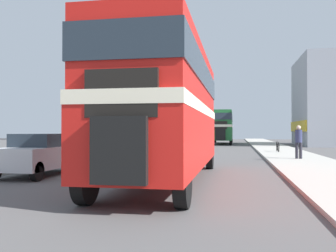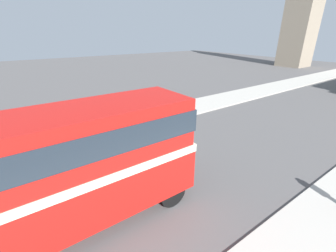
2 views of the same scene
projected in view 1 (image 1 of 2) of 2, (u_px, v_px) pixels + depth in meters
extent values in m
plane|color=#565454|center=(147.00, 173.00, 14.32)|extent=(120.00, 120.00, 0.00)
cube|color=#B7B2A8|center=(334.00, 175.00, 13.12)|extent=(3.50, 120.00, 0.12)
cube|color=red|center=(168.00, 140.00, 12.18)|extent=(2.44, 10.20, 1.62)
cube|color=beige|center=(168.00, 110.00, 12.19)|extent=(2.46, 10.25, 0.29)
cube|color=red|center=(168.00, 79.00, 12.21)|extent=(2.39, 10.00, 1.77)
cube|color=#232D38|center=(168.00, 76.00, 12.21)|extent=(2.46, 10.10, 0.80)
cube|color=black|center=(119.00, 150.00, 7.06)|extent=(1.10, 0.20, 1.30)
cube|color=black|center=(121.00, 93.00, 7.22)|extent=(1.46, 0.12, 0.94)
cylinder|color=black|center=(86.00, 180.00, 8.22)|extent=(0.28, 1.11, 1.11)
cylinder|color=black|center=(183.00, 182.00, 7.83)|extent=(0.28, 1.11, 1.11)
cylinder|color=black|center=(161.00, 155.00, 16.40)|extent=(0.28, 1.11, 1.11)
cylinder|color=black|center=(210.00, 156.00, 16.01)|extent=(0.28, 1.11, 1.11)
cube|color=#1E602D|center=(222.00, 133.00, 46.72)|extent=(2.50, 10.70, 1.53)
cube|color=beige|center=(222.00, 126.00, 46.73)|extent=(2.52, 10.75, 0.28)
cube|color=#1E602D|center=(222.00, 118.00, 46.74)|extent=(2.45, 10.49, 1.67)
cube|color=#232D38|center=(222.00, 118.00, 46.75)|extent=(2.52, 10.59, 0.75)
cube|color=black|center=(220.00, 134.00, 41.36)|extent=(1.12, 0.20, 1.23)
cube|color=black|center=(220.00, 125.00, 41.52)|extent=(1.50, 0.12, 0.89)
cylinder|color=black|center=(211.00, 140.00, 42.52)|extent=(0.28, 1.11, 1.11)
cylinder|color=black|center=(231.00, 140.00, 42.12)|extent=(0.28, 1.11, 1.11)
cylinder|color=black|center=(215.00, 139.00, 51.19)|extent=(0.28, 1.11, 1.11)
cylinder|color=black|center=(232.00, 139.00, 50.79)|extent=(0.28, 1.11, 1.11)
cube|color=silver|center=(40.00, 157.00, 13.72)|extent=(1.73, 3.98, 0.76)
cube|color=#232D38|center=(42.00, 140.00, 13.88)|extent=(1.53, 2.07, 0.47)
cylinder|color=black|center=(37.00, 171.00, 12.06)|extent=(0.20, 0.64, 0.64)
cylinder|color=black|center=(42.00, 163.00, 15.37)|extent=(0.20, 0.64, 0.64)
cylinder|color=black|center=(77.00, 163.00, 15.09)|extent=(0.20, 0.64, 0.64)
cylinder|color=#282833|center=(297.00, 151.00, 20.28)|extent=(0.16, 0.16, 0.87)
cylinder|color=#282833|center=(301.00, 151.00, 20.24)|extent=(0.16, 0.16, 0.87)
cylinder|color=navy|center=(299.00, 136.00, 20.27)|extent=(0.36, 0.36, 0.69)
sphere|color=beige|center=(299.00, 128.00, 20.28)|extent=(0.24, 0.24, 0.24)
torus|color=black|center=(279.00, 147.00, 26.59)|extent=(0.05, 0.71, 0.71)
torus|color=black|center=(277.00, 146.00, 27.62)|extent=(0.05, 0.71, 0.71)
cylinder|color=black|center=(278.00, 145.00, 27.11)|extent=(0.04, 1.06, 0.34)
cylinder|color=black|center=(277.00, 144.00, 27.48)|extent=(0.04, 0.04, 0.43)
cube|color=gray|center=(120.00, 62.00, 62.45)|extent=(4.95, 4.95, 26.20)
cylinder|color=silver|center=(116.00, 7.00, 60.07)|extent=(2.23, 0.10, 2.23)
cube|color=gold|center=(298.00, 126.00, 41.64)|extent=(0.12, 10.01, 1.16)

